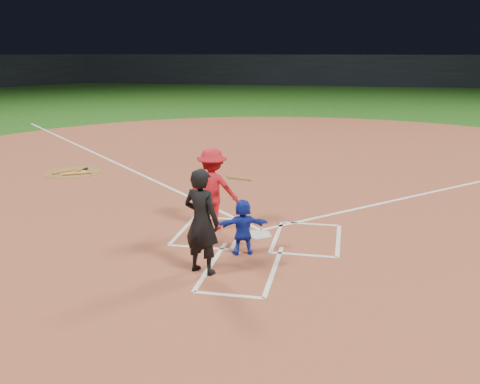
% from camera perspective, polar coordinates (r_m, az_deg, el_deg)
% --- Properties ---
extents(ground, '(120.00, 120.00, 0.00)m').
position_cam_1_polar(ground, '(10.84, 1.98, -4.66)').
color(ground, '#184812').
rests_on(ground, ground).
extents(home_plate_dirt, '(28.00, 28.00, 0.01)m').
position_cam_1_polar(home_plate_dirt, '(16.56, 5.40, 2.20)').
color(home_plate_dirt, brown).
rests_on(home_plate_dirt, ground).
extents(stadium_wall_far, '(80.00, 1.20, 3.20)m').
position_cam_1_polar(stadium_wall_far, '(58.14, 10.01, 12.67)').
color(stadium_wall_far, black).
rests_on(stadium_wall_far, ground).
extents(home_plate, '(0.60, 0.60, 0.02)m').
position_cam_1_polar(home_plate, '(10.83, 1.98, -4.56)').
color(home_plate, silver).
rests_on(home_plate, home_plate_dirt).
extents(on_deck_circle, '(1.70, 1.70, 0.01)m').
position_cam_1_polar(on_deck_circle, '(17.12, -17.40, 2.03)').
color(on_deck_circle, brown).
rests_on(on_deck_circle, home_plate_dirt).
extents(on_deck_logo, '(0.80, 0.80, 0.00)m').
position_cam_1_polar(on_deck_logo, '(17.12, -17.41, 2.05)').
color(on_deck_logo, gold).
rests_on(on_deck_logo, on_deck_circle).
extents(on_deck_bat_a, '(0.11, 0.84, 0.06)m').
position_cam_1_polar(on_deck_bat_a, '(17.25, -16.58, 2.32)').
color(on_deck_bat_a, olive).
rests_on(on_deck_bat_a, on_deck_circle).
extents(on_deck_bat_b, '(0.50, 0.75, 0.06)m').
position_cam_1_polar(on_deck_bat_b, '(17.12, -18.16, 2.10)').
color(on_deck_bat_b, brown).
rests_on(on_deck_bat_b, on_deck_circle).
extents(on_deck_bat_c, '(0.76, 0.48, 0.06)m').
position_cam_1_polar(on_deck_bat_c, '(16.71, -17.00, 1.89)').
color(on_deck_bat_c, '#9F643A').
rests_on(on_deck_bat_c, on_deck_circle).
extents(bat_weight_donut, '(0.19, 0.19, 0.05)m').
position_cam_1_polar(bat_weight_donut, '(17.36, -16.21, 2.39)').
color(bat_weight_donut, black).
rests_on(bat_weight_donut, on_deck_circle).
extents(catcher, '(1.01, 0.61, 1.03)m').
position_cam_1_polar(catcher, '(9.69, 0.30, -3.74)').
color(catcher, '#162CB5').
rests_on(catcher, home_plate_dirt).
extents(umpire, '(0.76, 0.62, 1.79)m').
position_cam_1_polar(umpire, '(8.81, -4.13, -3.14)').
color(umpire, black).
rests_on(umpire, home_plate_dirt).
extents(chalk_markings, '(28.35, 17.32, 0.01)m').
position_cam_1_polar(chalk_markings, '(15.87, 5.13, 1.68)').
color(chalk_markings, white).
rests_on(chalk_markings, home_plate_dirt).
extents(batter_at_plate, '(1.35, 0.87, 1.70)m').
position_cam_1_polar(batter_at_plate, '(10.99, -2.96, 0.31)').
color(batter_at_plate, red).
rests_on(batter_at_plate, home_plate_dirt).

